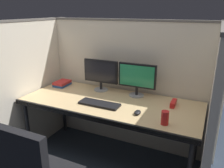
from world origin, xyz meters
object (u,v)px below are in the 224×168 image
Objects in this scene: keyboard_main at (99,104)px; computer_mouse at (138,112)px; red_stapler at (173,103)px; desk at (110,106)px; monitor_left at (101,73)px; soda_can at (165,118)px; book_stack at (62,83)px; monitor_right at (137,78)px.

computer_mouse is (0.43, -0.04, 0.01)m from keyboard_main.
red_stapler reaches higher than keyboard_main.
monitor_left is (-0.25, 0.28, 0.27)m from desk.
desk is at bearing 159.19° from soda_can.
soda_can is (0.64, -0.24, 0.11)m from desk.
red_stapler is at bearing 15.53° from desk.
red_stapler is at bearing -1.57° from book_stack.
red_stapler is at bearing 51.07° from computer_mouse.
computer_mouse is at bearing -17.97° from book_stack.
red_stapler is (0.27, 0.33, 0.01)m from computer_mouse.
monitor_right is 0.70m from soda_can.
monitor_left is 0.48m from keyboard_main.
desk is 4.42× the size of monitor_left.
keyboard_main is at bearing 174.82° from computer_mouse.
monitor_left is 0.78m from computer_mouse.
desk is 0.14m from keyboard_main.
monitor_right is 4.48× the size of computer_mouse.
red_stapler reaches higher than computer_mouse.
monitor_left reaches higher than book_stack.
book_stack reaches higher than keyboard_main.
desk is 15.57× the size of soda_can.
book_stack is 1.76× the size of soda_can.
book_stack is at bearing 162.03° from computer_mouse.
desk is 0.40m from computer_mouse.
monitor_right is 1.00× the size of keyboard_main.
computer_mouse is at bearing 162.31° from soda_can.
book_stack is (-1.15, 0.37, 0.01)m from computer_mouse.
soda_can is at bearing -10.19° from keyboard_main.
monitor_left is at bearing 6.84° from book_stack.
computer_mouse is (0.37, -0.16, 0.07)m from desk.
desk is at bearing 156.95° from computer_mouse.
book_stack is at bearing -173.16° from monitor_left.
monitor_right is at bearing 3.98° from book_stack.
red_stapler is (0.64, 0.18, 0.08)m from desk.
desk is 0.44m from monitor_right.
book_stack is (-0.98, -0.07, -0.18)m from monitor_right.
soda_can reaches higher than book_stack.
monitor_left reaches higher than keyboard_main.
desk is at bearing -125.56° from monitor_right.
soda_can is at bearing -20.81° from desk.
monitor_left is at bearing 173.41° from red_stapler.
keyboard_main is at bearing -64.38° from monitor_left.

